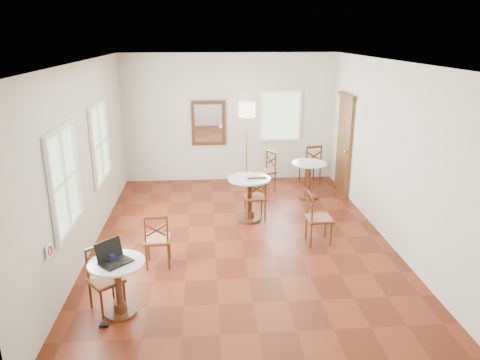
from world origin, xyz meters
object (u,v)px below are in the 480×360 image
(cafe_table_mid, at_px, (249,194))
(chair_near_a, at_px, (157,239))
(water_glass, at_px, (108,260))
(chair_mid_b, at_px, (318,218))
(chair_back_b, at_px, (266,171))
(chair_near_b, at_px, (105,279))
(cafe_table_back, at_px, (309,176))
(floor_lamp, at_px, (247,115))
(mouse, at_px, (120,261))
(chair_mid_a, at_px, (255,197))
(cafe_table_near, at_px, (118,282))
(power_adapter, at_px, (104,325))
(laptop, at_px, (113,257))
(navy_mug, at_px, (112,258))
(chair_back_a, at_px, (311,164))

(cafe_table_mid, distance_m, chair_near_a, 2.29)
(cafe_table_mid, distance_m, water_glass, 3.58)
(chair_mid_b, height_order, chair_back_b, chair_mid_b)
(chair_near_a, bearing_deg, chair_near_b, 61.31)
(cafe_table_back, xyz_separation_m, chair_back_b, (-0.85, 0.60, -0.05))
(chair_near_a, xyz_separation_m, chair_near_b, (-0.56, -1.10, -0.01))
(floor_lamp, bearing_deg, mouse, -111.27)
(chair_mid_b, distance_m, water_glass, 3.62)
(floor_lamp, distance_m, water_glass, 5.71)
(chair_near_b, xyz_separation_m, water_glass, (0.11, -0.18, 0.36))
(chair_near_b, bearing_deg, chair_mid_a, 13.33)
(cafe_table_near, relative_size, chair_mid_a, 0.84)
(cafe_table_near, distance_m, power_adapter, 0.53)
(cafe_table_mid, distance_m, cafe_table_back, 1.81)
(chair_mid_a, xyz_separation_m, chair_back_b, (0.42, 1.68, 0.00))
(cafe_table_mid, xyz_separation_m, power_adapter, (-2.09, -3.19, -0.50))
(cafe_table_near, xyz_separation_m, chair_near_a, (0.36, 1.27, -0.02))
(chair_mid_a, relative_size, floor_lamp, 0.46)
(chair_near_b, distance_m, laptop, 0.44)
(chair_mid_b, distance_m, mouse, 3.50)
(navy_mug, bearing_deg, chair_mid_b, 31.41)
(mouse, bearing_deg, chair_near_b, 148.42)
(laptop, height_order, navy_mug, laptop)
(chair_mid_b, distance_m, navy_mug, 3.57)
(cafe_table_near, distance_m, chair_mid_b, 3.52)
(chair_near_a, bearing_deg, laptop, 70.41)
(chair_mid_a, height_order, laptop, laptop)
(chair_near_b, relative_size, chair_back_b, 0.95)
(chair_back_b, height_order, water_glass, chair_back_b)
(laptop, relative_size, water_glass, 5.39)
(laptop, xyz_separation_m, navy_mug, (-0.01, 0.01, -0.02))
(cafe_table_mid, xyz_separation_m, chair_mid_a, (0.12, 0.08, -0.09))
(chair_near_b, relative_size, chair_back_a, 0.88)
(power_adapter, bearing_deg, chair_near_a, 71.04)
(chair_back_b, bearing_deg, chair_near_b, -58.63)
(cafe_table_near, relative_size, water_glass, 8.47)
(mouse, distance_m, navy_mug, 0.11)
(chair_back_a, relative_size, water_glass, 10.99)
(chair_mid_a, height_order, navy_mug, chair_mid_a)
(chair_mid_b, relative_size, power_adapter, 8.59)
(chair_mid_b, bearing_deg, water_glass, 120.14)
(chair_mid_a, height_order, power_adapter, chair_mid_a)
(laptop, height_order, mouse, laptop)
(chair_mid_b, relative_size, water_glass, 10.34)
(cafe_table_near, relative_size, chair_near_b, 0.88)
(cafe_table_mid, distance_m, mouse, 3.50)
(cafe_table_mid, bearing_deg, mouse, -122.40)
(navy_mug, xyz_separation_m, power_adapter, (-0.11, -0.28, -0.76))
(chair_near_a, xyz_separation_m, chair_mid_a, (1.69, 1.74, 0.01))
(chair_near_b, xyz_separation_m, chair_mid_b, (3.18, 1.71, 0.03))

